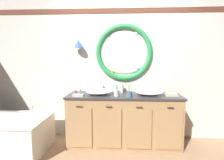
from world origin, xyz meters
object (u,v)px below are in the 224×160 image
Objects in this scene: toothbrush_holder_left at (117,93)px; sink_basin_right at (149,92)px; toothbrush_holder_right at (130,94)px; sink_basin_left at (99,91)px; soap_dispenser at (122,89)px; toiletry_basket at (78,95)px; folded_hand_towel at (171,94)px.

sink_basin_right is at bearing 11.88° from toothbrush_holder_left.
sink_basin_left is at bearing 162.98° from toothbrush_holder_right.
toiletry_basket is at bearing -150.75° from soap_dispenser.
sink_basin_left is 0.36m from toiletry_basket.
folded_hand_towel is at bearing -5.75° from sink_basin_right.
toothbrush_holder_left is at bearing 168.44° from toothbrush_holder_right.
sink_basin_right is at bearing 8.20° from toiletry_basket.
folded_hand_towel is 1.12× the size of toiletry_basket.
toothbrush_holder_left is at bearing 4.92° from toiletry_basket.
sink_basin_left is 2.83× the size of soap_dispenser.
toiletry_basket is at bearing -152.21° from sink_basin_left.
toothbrush_holder_left is 0.90m from folded_hand_towel.
toothbrush_holder_left reaches higher than toiletry_basket.
toothbrush_holder_right reaches higher than sink_basin_right.
toothbrush_holder_right reaches higher than soap_dispenser.
sink_basin_right is 0.55m from toothbrush_holder_left.
sink_basin_left reaches higher than folded_hand_towel.
folded_hand_towel is at bearing 4.95° from toiletry_basket.
sink_basin_right is 0.37m from toothbrush_holder_right.
toiletry_basket is at bearing -179.28° from toothbrush_holder_right.
sink_basin_left is 0.45m from soap_dispenser.
folded_hand_towel is (0.35, -0.04, -0.03)m from sink_basin_right.
toothbrush_holder_left is at bearing -20.63° from sink_basin_left.
sink_basin_right is 2.78× the size of toiletry_basket.
soap_dispenser is (0.39, 0.23, 0.01)m from sink_basin_left.
sink_basin_left is 0.84m from sink_basin_right.
sink_basin_left is 0.32m from toothbrush_holder_left.
soap_dispenser reaches higher than sink_basin_left.
soap_dispenser is (-0.12, 0.38, 0.01)m from toothbrush_holder_right.
sink_basin_left is at bearing -180.00° from sink_basin_right.
sink_basin_right is at bearing 0.00° from sink_basin_left.
sink_basin_right is at bearing 174.25° from folded_hand_towel.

